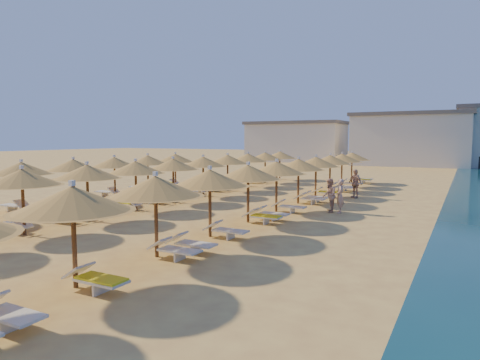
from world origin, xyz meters
The scene contains 9 objects.
ground centered at (0.00, 0.00, 0.00)m, with size 220.00×220.00×0.00m, color #DBB960.
hotel_blocks centered at (3.60, 46.68, 3.70)m, with size 46.72×11.35×8.10m.
parasol_row_east centered at (2.53, 1.82, 2.22)m, with size 3.09×35.06×2.73m.
parasol_row_west centered at (-4.02, 1.82, 2.22)m, with size 3.09×35.06×2.73m.
parasol_row_inland centered at (-8.64, 0.22, 2.22)m, with size 3.09×19.07×2.73m.
loungers centered at (-2.02, 1.55, 0.34)m, with size 14.30×33.48×0.66m.
beachgoer_c centered at (4.89, 8.91, 0.92)m, with size 1.08×0.45×1.84m, color tan.
beachgoer_a centered at (5.52, 2.99, 0.86)m, with size 0.63×0.41×1.73m, color tan.
beachgoer_b centered at (4.98, 2.94, 0.87)m, with size 0.84×0.66×1.73m, color tan.
Camera 1 is at (11.16, -18.27, 3.76)m, focal length 32.00 mm.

